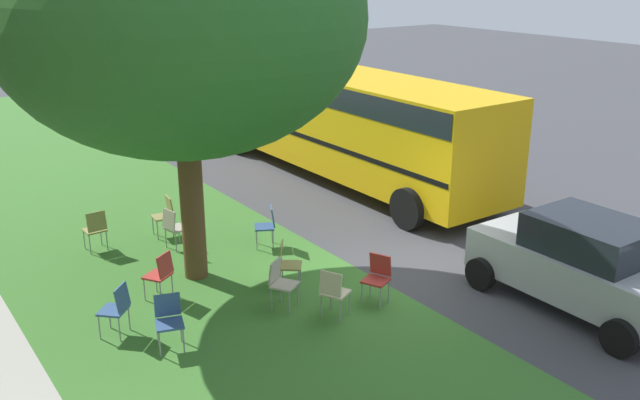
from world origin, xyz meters
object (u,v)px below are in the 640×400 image
at_px(chair_4, 286,262).
at_px(chair_3, 95,227).
at_px(chair_10, 268,223).
at_px(chair_9, 334,290).
at_px(street_tree, 180,19).
at_px(chair_8, 377,275).
at_px(chair_7, 281,280).
at_px(chair_0, 169,317).
at_px(parked_car, 581,262).
at_px(chair_2, 161,272).
at_px(chair_5, 174,226).
at_px(chair_1, 165,213).
at_px(school_bus, 345,115).
at_px(chair_6, 117,306).

bearing_deg(chair_4, chair_3, 31.74).
relative_size(chair_4, chair_10, 1.00).
relative_size(chair_3, chair_9, 1.00).
height_order(street_tree, chair_8, street_tree).
relative_size(chair_7, chair_8, 1.00).
height_order(chair_0, parked_car, parked_car).
bearing_deg(chair_2, chair_10, -70.62).
bearing_deg(chair_5, chair_1, -11.30).
distance_m(chair_10, school_bus, 5.46).
bearing_deg(chair_3, chair_6, 166.90).
bearing_deg(chair_8, chair_6, 70.11).
distance_m(chair_0, chair_3, 4.45).
bearing_deg(school_bus, chair_4, 134.14).
bearing_deg(chair_5, chair_10, -121.02).
distance_m(chair_2, chair_7, 2.17).
relative_size(chair_6, chair_10, 1.00).
relative_size(street_tree, chair_8, 8.14).
distance_m(chair_7, chair_8, 1.70).
xyz_separation_m(chair_6, chair_10, (1.79, -3.88, 0.00)).
bearing_deg(chair_5, chair_3, 58.53).
height_order(chair_9, school_bus, school_bus).
xyz_separation_m(street_tree, chair_10, (0.45, -1.88, -4.27)).
bearing_deg(parked_car, chair_8, 52.08).
bearing_deg(chair_2, street_tree, -60.00).
bearing_deg(chair_1, chair_4, -168.32).
height_order(chair_6, parked_car, parked_car).
distance_m(chair_1, chair_7, 4.32).
distance_m(street_tree, chair_3, 4.98).
xyz_separation_m(chair_0, chair_10, (2.60, -3.35, 0.00)).
xyz_separation_m(chair_5, chair_10, (-1.00, -1.67, 0.00)).
xyz_separation_m(chair_1, chair_8, (-5.12, -1.76, 0.00)).
bearing_deg(school_bus, chair_10, 125.08).
bearing_deg(chair_4, chair_10, -21.36).
bearing_deg(chair_4, chair_6, 88.31).
bearing_deg(street_tree, chair_8, -142.87).
relative_size(street_tree, chair_10, 8.14).
height_order(chair_5, chair_8, same).
relative_size(chair_1, chair_5, 1.00).
bearing_deg(chair_10, chair_2, 109.38).
bearing_deg(school_bus, chair_1, 101.79).
relative_size(chair_4, chair_7, 1.00).
height_order(chair_4, chair_8, same).
bearing_deg(chair_6, school_bus, -59.53).
bearing_deg(chair_0, chair_1, -22.64).
relative_size(chair_3, chair_10, 1.00).
relative_size(chair_2, chair_6, 1.00).
bearing_deg(chair_10, street_tree, 103.58).
relative_size(chair_6, chair_9, 1.00).
distance_m(chair_4, chair_10, 2.02).
bearing_deg(chair_5, school_bus, -71.18).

